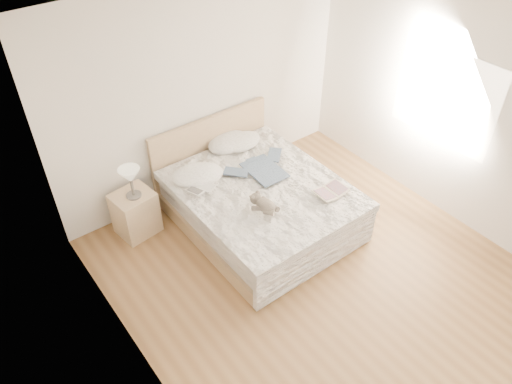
# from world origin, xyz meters

# --- Properties ---
(floor) EXTENTS (4.00, 4.50, 0.00)m
(floor) POSITION_xyz_m (0.00, 0.00, 0.00)
(floor) COLOR brown
(floor) RESTS_ON ground
(ceiling) EXTENTS (4.00, 4.50, 0.00)m
(ceiling) POSITION_xyz_m (0.00, 0.00, 2.70)
(ceiling) COLOR white
(ceiling) RESTS_ON ground
(wall_back) EXTENTS (4.00, 0.02, 2.70)m
(wall_back) POSITION_xyz_m (0.00, 2.25, 1.35)
(wall_back) COLOR silver
(wall_back) RESTS_ON ground
(wall_left) EXTENTS (0.02, 4.50, 2.70)m
(wall_left) POSITION_xyz_m (-2.00, 0.00, 1.35)
(wall_left) COLOR silver
(wall_left) RESTS_ON ground
(wall_right) EXTENTS (0.02, 4.50, 2.70)m
(wall_right) POSITION_xyz_m (2.00, 0.00, 1.35)
(wall_right) COLOR silver
(wall_right) RESTS_ON ground
(window) EXTENTS (0.02, 1.30, 1.10)m
(window) POSITION_xyz_m (1.99, 0.30, 1.45)
(window) COLOR white
(window) RESTS_ON wall_right
(bed) EXTENTS (1.72, 2.14, 1.00)m
(bed) POSITION_xyz_m (0.00, 1.19, 0.31)
(bed) COLOR tan
(bed) RESTS_ON floor
(nightstand) EXTENTS (0.50, 0.45, 0.56)m
(nightstand) POSITION_xyz_m (-1.25, 1.93, 0.28)
(nightstand) COLOR tan
(nightstand) RESTS_ON floor
(table_lamp) EXTENTS (0.26, 0.26, 0.38)m
(table_lamp) POSITION_xyz_m (-1.24, 1.89, 0.83)
(table_lamp) COLOR #544E49
(table_lamp) RESTS_ON nightstand
(pillow_left) EXTENTS (0.71, 0.60, 0.18)m
(pillow_left) POSITION_xyz_m (-0.50, 1.70, 0.64)
(pillow_left) COLOR white
(pillow_left) RESTS_ON bed
(pillow_middle) EXTENTS (0.64, 0.48, 0.18)m
(pillow_middle) POSITION_xyz_m (0.18, 2.04, 0.64)
(pillow_middle) COLOR white
(pillow_middle) RESTS_ON bed
(pillow_right) EXTENTS (0.57, 0.44, 0.16)m
(pillow_right) POSITION_xyz_m (0.33, 1.95, 0.64)
(pillow_right) COLOR white
(pillow_right) RESTS_ON bed
(blouse) EXTENTS (0.61, 0.65, 0.02)m
(blouse) POSITION_xyz_m (0.19, 1.31, 0.63)
(blouse) COLOR #384B63
(blouse) RESTS_ON bed
(photo_book) EXTENTS (0.34, 0.29, 0.02)m
(photo_book) POSITION_xyz_m (-0.61, 1.46, 0.63)
(photo_book) COLOR silver
(photo_book) RESTS_ON bed
(childrens_book) EXTENTS (0.39, 0.26, 0.03)m
(childrens_book) POSITION_xyz_m (0.54, 0.53, 0.63)
(childrens_book) COLOR beige
(childrens_book) RESTS_ON bed
(teddy_bear) EXTENTS (0.29, 0.35, 0.16)m
(teddy_bear) POSITION_xyz_m (-0.25, 0.72, 0.65)
(teddy_bear) COLOR #6A5F52
(teddy_bear) RESTS_ON bed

